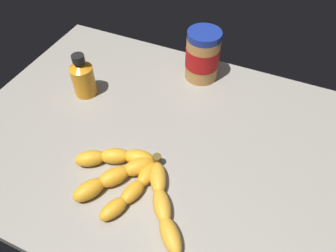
% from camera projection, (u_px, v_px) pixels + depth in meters
% --- Properties ---
extents(ground_plane, '(0.94, 0.71, 0.03)m').
position_uv_depth(ground_plane, '(153.00, 139.00, 0.80)').
color(ground_plane, gray).
extents(banana_bunch, '(0.32, 0.20, 0.04)m').
position_uv_depth(banana_bunch, '(131.00, 182.00, 0.68)').
color(banana_bunch, gold).
rests_on(banana_bunch, ground_plane).
extents(peanut_butter_jar, '(0.10, 0.10, 0.15)m').
position_uv_depth(peanut_butter_jar, '(203.00, 56.00, 0.89)').
color(peanut_butter_jar, '#BF8442').
rests_on(peanut_butter_jar, ground_plane).
extents(honey_bottle, '(0.06, 0.06, 0.13)m').
position_uv_depth(honey_bottle, '(83.00, 77.00, 0.85)').
color(honey_bottle, orange).
rests_on(honey_bottle, ground_plane).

